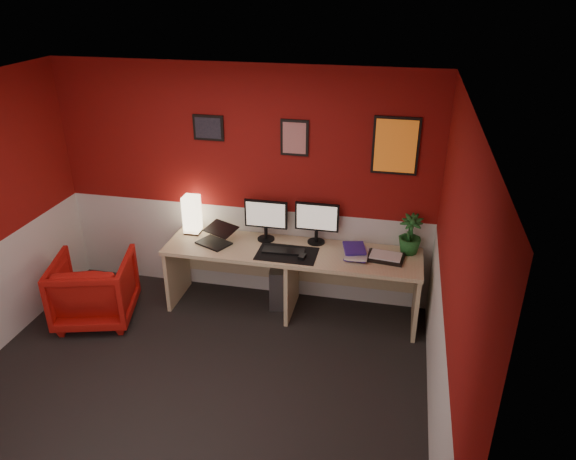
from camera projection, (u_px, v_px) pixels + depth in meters
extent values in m
cube|color=black|center=(190.00, 393.00, 4.62)|extent=(4.00, 3.50, 0.01)
cube|color=white|center=(160.00, 101.00, 3.54)|extent=(4.00, 3.50, 0.01)
cube|color=maroon|center=(243.00, 186.00, 5.62)|extent=(4.00, 0.01, 2.50)
cube|color=maroon|center=(31.00, 444.00, 2.54)|extent=(4.00, 0.01, 2.50)
cube|color=maroon|center=(449.00, 296.00, 3.70)|extent=(0.01, 3.50, 2.50)
cube|color=silver|center=(245.00, 249.00, 5.94)|extent=(4.00, 0.01, 1.00)
cube|color=silver|center=(436.00, 381.00, 4.02)|extent=(0.01, 3.50, 1.00)
cube|color=#CFB185|center=(292.00, 281.00, 5.59)|extent=(2.60, 0.65, 0.73)
cube|color=#FFE5B2|center=(192.00, 216.00, 5.71)|extent=(0.16, 0.16, 0.40)
cube|color=black|center=(213.00, 234.00, 5.51)|extent=(0.40, 0.35, 0.22)
cube|color=black|center=(266.00, 214.00, 5.52)|extent=(0.45, 0.06, 0.58)
cube|color=black|center=(317.00, 217.00, 5.46)|extent=(0.45, 0.06, 0.58)
cube|color=black|center=(287.00, 254.00, 5.36)|extent=(0.60, 0.38, 0.01)
cube|color=black|center=(283.00, 251.00, 5.39)|extent=(0.43, 0.16, 0.02)
cube|color=black|center=(302.00, 257.00, 5.26)|extent=(0.07, 0.11, 0.03)
imported|color=#362094|center=(346.00, 253.00, 5.34)|extent=(0.24, 0.31, 0.03)
imported|color=silver|center=(346.00, 252.00, 5.30)|extent=(0.22, 0.30, 0.02)
imported|color=#362094|center=(344.00, 249.00, 5.33)|extent=(0.26, 0.32, 0.03)
cube|color=black|center=(386.00, 257.00, 5.26)|extent=(0.38, 0.29, 0.03)
imported|color=#19591E|center=(410.00, 234.00, 5.30)|extent=(0.26, 0.26, 0.41)
cube|color=#99999E|center=(280.00, 283.00, 5.83)|extent=(0.27, 0.48, 0.45)
imported|color=#B51C15|center=(95.00, 289.00, 5.49)|extent=(0.93, 0.94, 0.70)
cube|color=black|center=(208.00, 128.00, 5.42)|extent=(0.32, 0.02, 0.26)
cube|color=red|center=(295.00, 138.00, 5.27)|extent=(0.28, 0.02, 0.36)
cube|color=orange|center=(396.00, 146.00, 5.09)|extent=(0.44, 0.02, 0.56)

